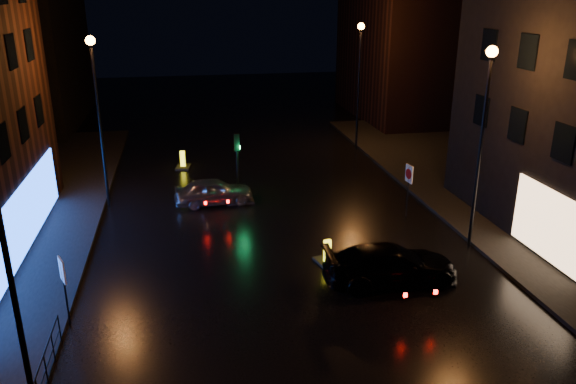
{
  "coord_description": "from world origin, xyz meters",
  "views": [
    {
      "loc": [
        -3.88,
        -13.88,
        10.34
      ],
      "look_at": [
        0.07,
        6.65,
        2.8
      ],
      "focal_mm": 35.0,
      "sensor_mm": 36.0,
      "label": 1
    }
  ],
  "objects_px": {
    "bollard_near": "(327,258)",
    "road_sign_left": "(63,276)",
    "dark_sedan": "(391,265)",
    "traffic_signal": "(238,188)",
    "silver_hatchback": "(214,191)",
    "road_sign_right": "(409,178)",
    "bollard_far": "(183,164)"
  },
  "relations": [
    {
      "from": "bollard_near",
      "to": "road_sign_left",
      "type": "distance_m",
      "value": 9.91
    },
    {
      "from": "dark_sedan",
      "to": "traffic_signal",
      "type": "bearing_deg",
      "value": 25.71
    },
    {
      "from": "silver_hatchback",
      "to": "road_sign_left",
      "type": "bearing_deg",
      "value": 147.89
    },
    {
      "from": "silver_hatchback",
      "to": "road_sign_left",
      "type": "height_order",
      "value": "road_sign_left"
    },
    {
      "from": "bollard_near",
      "to": "road_sign_right",
      "type": "relative_size",
      "value": 0.5
    },
    {
      "from": "traffic_signal",
      "to": "road_sign_right",
      "type": "height_order",
      "value": "traffic_signal"
    },
    {
      "from": "traffic_signal",
      "to": "road_sign_left",
      "type": "height_order",
      "value": "traffic_signal"
    },
    {
      "from": "dark_sedan",
      "to": "road_sign_left",
      "type": "bearing_deg",
      "value": 95.51
    },
    {
      "from": "traffic_signal",
      "to": "silver_hatchback",
      "type": "xyz_separation_m",
      "value": [
        -1.33,
        -0.73,
        0.17
      ]
    },
    {
      "from": "traffic_signal",
      "to": "bollard_near",
      "type": "height_order",
      "value": "traffic_signal"
    },
    {
      "from": "bollard_near",
      "to": "bollard_far",
      "type": "bearing_deg",
      "value": 97.11
    },
    {
      "from": "bollard_near",
      "to": "road_sign_right",
      "type": "distance_m",
      "value": 6.71
    },
    {
      "from": "traffic_signal",
      "to": "road_sign_left",
      "type": "distance_m",
      "value": 12.98
    },
    {
      "from": "bollard_near",
      "to": "dark_sedan",
      "type": "bearing_deg",
      "value": -59.9
    },
    {
      "from": "dark_sedan",
      "to": "road_sign_right",
      "type": "bearing_deg",
      "value": -25.58
    },
    {
      "from": "bollard_near",
      "to": "traffic_signal",
      "type": "bearing_deg",
      "value": 93.9
    },
    {
      "from": "traffic_signal",
      "to": "road_sign_right",
      "type": "bearing_deg",
      "value": -28.55
    },
    {
      "from": "silver_hatchback",
      "to": "bollard_far",
      "type": "height_order",
      "value": "silver_hatchback"
    },
    {
      "from": "silver_hatchback",
      "to": "bollard_near",
      "type": "bearing_deg",
      "value": -156.63
    },
    {
      "from": "dark_sedan",
      "to": "road_sign_left",
      "type": "relative_size",
      "value": 2.07
    },
    {
      "from": "silver_hatchback",
      "to": "bollard_far",
      "type": "distance_m",
      "value": 6.77
    },
    {
      "from": "silver_hatchback",
      "to": "road_sign_left",
      "type": "relative_size",
      "value": 1.63
    },
    {
      "from": "silver_hatchback",
      "to": "dark_sedan",
      "type": "relative_size",
      "value": 0.79
    },
    {
      "from": "dark_sedan",
      "to": "road_sign_right",
      "type": "relative_size",
      "value": 1.94
    },
    {
      "from": "road_sign_left",
      "to": "road_sign_right",
      "type": "distance_m",
      "value": 15.95
    },
    {
      "from": "traffic_signal",
      "to": "silver_hatchback",
      "type": "relative_size",
      "value": 0.87
    },
    {
      "from": "traffic_signal",
      "to": "road_sign_left",
      "type": "xyz_separation_m",
      "value": [
        -6.7,
        -11.04,
        1.32
      ]
    },
    {
      "from": "bollard_near",
      "to": "road_sign_left",
      "type": "relative_size",
      "value": 0.54
    },
    {
      "from": "dark_sedan",
      "to": "silver_hatchback",
      "type": "bearing_deg",
      "value": 33.44
    },
    {
      "from": "road_sign_right",
      "to": "bollard_far",
      "type": "bearing_deg",
      "value": -50.64
    },
    {
      "from": "bollard_near",
      "to": "road_sign_right",
      "type": "height_order",
      "value": "road_sign_right"
    },
    {
      "from": "bollard_near",
      "to": "bollard_far",
      "type": "distance_m",
      "value": 15.19
    }
  ]
}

